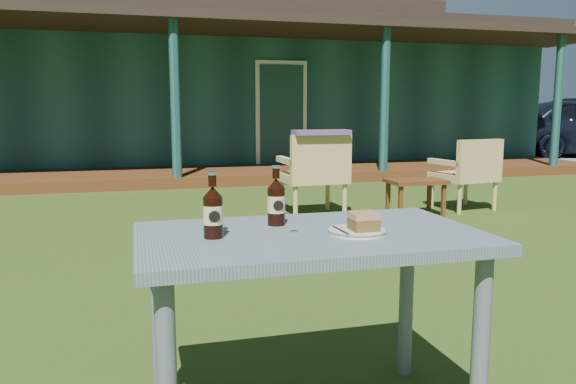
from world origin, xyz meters
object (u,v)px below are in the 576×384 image
object	(u,v)px
armchair_left	(315,170)
cafe_table	(310,260)
side_table	(416,185)
cola_bottle_near	(276,201)
cola_bottle_far	(213,212)
plate	(357,231)
cake_slice	(364,221)
armchair_right	(469,170)

from	to	relation	value
armchair_left	cafe_table	bearing A→B (deg)	-108.31
side_table	cola_bottle_near	bearing A→B (deg)	-125.24
armchair_left	side_table	bearing A→B (deg)	-17.13
cola_bottle_far	armchair_left	xyz separation A→B (m)	(1.62, 3.85, -0.31)
plate	cola_bottle_far	bearing A→B (deg)	172.48
cake_slice	side_table	bearing A→B (deg)	59.39
cake_slice	armchair_right	xyz separation A→B (m)	(2.89, 3.79, -0.31)
plate	side_table	bearing A→B (deg)	59.07
armchair_right	side_table	world-z (taller)	armchair_right
cake_slice	armchair_left	xyz separation A→B (m)	(1.11, 3.93, -0.27)
plate	cola_bottle_far	size ratio (longest dim) A/B	0.91
cafe_table	cake_slice	distance (m)	0.24
plate	armchair_right	size ratio (longest dim) A/B	0.25
armchair_left	side_table	xyz separation A→B (m)	(1.03, -0.32, -0.15)
cake_slice	cola_bottle_near	distance (m)	0.34
armchair_left	armchair_right	bearing A→B (deg)	-4.48
cola_bottle_far	armchair_right	distance (m)	5.05
cafe_table	armchair_left	world-z (taller)	armchair_left
cafe_table	cake_slice	bearing A→B (deg)	-23.13
armchair_right	plate	bearing A→B (deg)	-127.62
cake_slice	side_table	xyz separation A→B (m)	(2.14, 3.61, -0.42)
cafe_table	armchair_left	xyz separation A→B (m)	(1.28, 3.86, -0.12)
cafe_table	side_table	bearing A→B (deg)	56.92
cola_bottle_near	side_table	xyz separation A→B (m)	(2.39, 3.39, -0.47)
cola_bottle_far	armchair_left	size ratio (longest dim) A/B	0.25
cake_slice	cafe_table	bearing A→B (deg)	156.87
plate	cola_bottle_far	distance (m)	0.50
cola_bottle_far	side_table	bearing A→B (deg)	53.17
cola_bottle_near	armchair_right	world-z (taller)	cola_bottle_near
cola_bottle_near	side_table	size ratio (longest dim) A/B	0.37
cola_bottle_near	cola_bottle_far	bearing A→B (deg)	-149.74
cola_bottle_far	cafe_table	bearing A→B (deg)	-1.13
plate	armchair_left	bearing A→B (deg)	73.96
cake_slice	cola_bottle_far	bearing A→B (deg)	171.17
armchair_left	side_table	world-z (taller)	armchair_left
plate	cola_bottle_far	xyz separation A→B (m)	(-0.49, 0.06, 0.08)
cola_bottle_near	side_table	world-z (taller)	cola_bottle_near
armchair_left	cake_slice	bearing A→B (deg)	-105.73
cake_slice	armchair_left	distance (m)	4.09
cafe_table	cola_bottle_far	bearing A→B (deg)	178.87
plate	side_table	xyz separation A→B (m)	(2.16, 3.60, -0.39)
cafe_table	cola_bottle_near	xyz separation A→B (m)	(-0.09, 0.16, 0.19)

